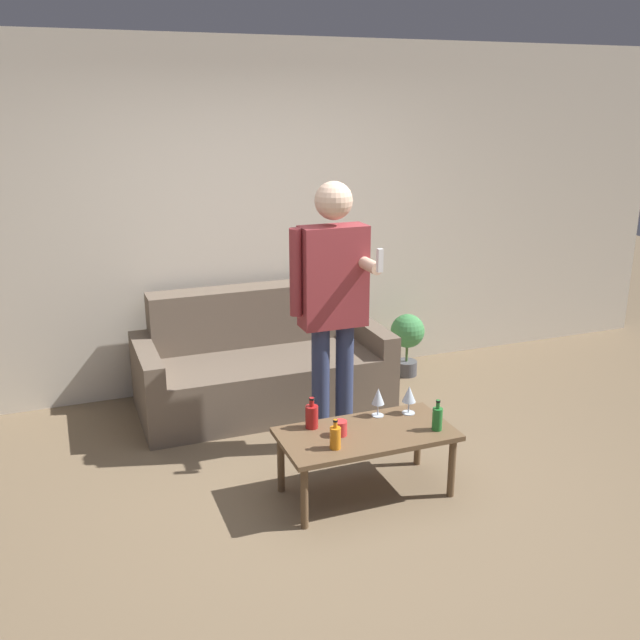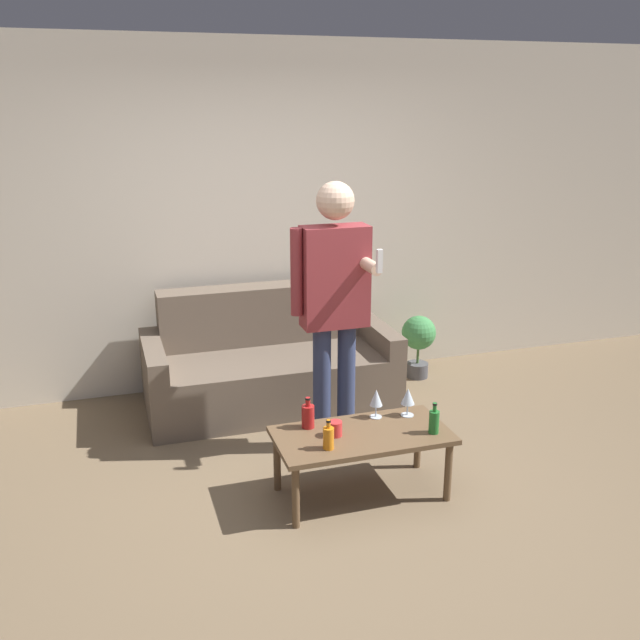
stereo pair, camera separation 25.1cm
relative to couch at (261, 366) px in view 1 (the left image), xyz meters
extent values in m
plane|color=#756047|center=(0.01, -1.66, -0.30)|extent=(16.00, 16.00, 0.00)
cube|color=beige|center=(0.01, 0.50, 1.05)|extent=(8.00, 0.06, 2.70)
cube|color=#6B5B4C|center=(0.00, -0.19, -0.10)|extent=(1.58, 0.63, 0.41)
cube|color=#6B5B4C|center=(0.00, 0.25, 0.13)|extent=(1.58, 0.25, 0.86)
cube|color=#6B5B4C|center=(-0.86, -0.06, -0.02)|extent=(0.14, 0.88, 0.57)
cube|color=#6B5B4C|center=(0.86, -0.06, -0.02)|extent=(0.14, 0.88, 0.57)
cube|color=brown|center=(0.20, -1.49, 0.08)|extent=(1.02, 0.51, 0.03)
cylinder|color=brown|center=(-0.26, -1.70, -0.12)|extent=(0.04, 0.04, 0.37)
cylinder|color=brown|center=(0.66, -1.70, -0.12)|extent=(0.04, 0.04, 0.37)
cylinder|color=brown|center=(-0.26, -1.29, -0.12)|extent=(0.04, 0.04, 0.37)
cylinder|color=brown|center=(0.66, -1.29, -0.12)|extent=(0.04, 0.04, 0.37)
cylinder|color=#23752D|center=(0.59, -1.61, 0.17)|extent=(0.06, 0.06, 0.13)
cylinder|color=#23752D|center=(0.59, -1.61, 0.26)|extent=(0.02, 0.02, 0.05)
cylinder|color=black|center=(0.59, -1.61, 0.28)|extent=(0.03, 0.03, 0.01)
cylinder|color=#B21E1E|center=(-0.08, -1.33, 0.17)|extent=(0.08, 0.08, 0.14)
cylinder|color=#B21E1E|center=(-0.08, -1.33, 0.26)|extent=(0.03, 0.03, 0.05)
cylinder|color=black|center=(-0.08, -1.33, 0.28)|extent=(0.03, 0.03, 0.01)
cylinder|color=orange|center=(-0.05, -1.62, 0.16)|extent=(0.06, 0.06, 0.12)
cylinder|color=orange|center=(-0.05, -1.62, 0.25)|extent=(0.02, 0.02, 0.05)
cylinder|color=black|center=(-0.05, -1.62, 0.27)|extent=(0.03, 0.03, 0.01)
cylinder|color=silver|center=(0.55, -1.35, 0.10)|extent=(0.08, 0.08, 0.01)
cylinder|color=silver|center=(0.55, -1.35, 0.14)|extent=(0.01, 0.01, 0.07)
cone|color=silver|center=(0.55, -1.35, 0.23)|extent=(0.08, 0.08, 0.10)
cylinder|color=silver|center=(0.35, -1.32, 0.10)|extent=(0.07, 0.07, 0.01)
cylinder|color=silver|center=(0.35, -1.32, 0.14)|extent=(0.01, 0.01, 0.07)
cone|color=silver|center=(0.35, -1.32, 0.23)|extent=(0.08, 0.08, 0.10)
cylinder|color=red|center=(0.04, -1.48, 0.14)|extent=(0.08, 0.08, 0.09)
cylinder|color=navy|center=(0.15, -0.87, 0.13)|extent=(0.12, 0.12, 0.86)
cylinder|color=navy|center=(0.32, -0.87, 0.13)|extent=(0.12, 0.12, 0.86)
cube|color=#933338|center=(0.24, -0.87, 0.88)|extent=(0.42, 0.19, 0.64)
sphere|color=beige|center=(0.24, -0.87, 1.35)|extent=(0.24, 0.24, 0.24)
cylinder|color=#933338|center=(-0.01, -0.87, 0.93)|extent=(0.08, 0.08, 0.55)
cylinder|color=beige|center=(0.41, -1.01, 0.97)|extent=(0.08, 0.28, 0.08)
cube|color=white|center=(0.41, -1.18, 1.03)|extent=(0.03, 0.03, 0.14)
cylinder|color=#4C4C51|center=(1.31, 0.12, -0.24)|extent=(0.18, 0.18, 0.12)
cylinder|color=#476B38|center=(1.31, 0.12, -0.10)|extent=(0.02, 0.02, 0.17)
sphere|color=#428E4C|center=(1.31, 0.12, 0.09)|extent=(0.28, 0.28, 0.28)
camera|label=1|loc=(-1.39, -4.90, 1.95)|focal=40.00mm
camera|label=2|loc=(-1.16, -4.98, 1.95)|focal=40.00mm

